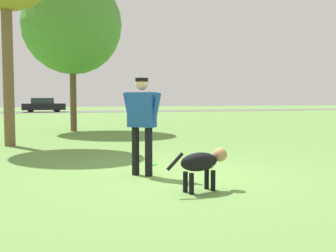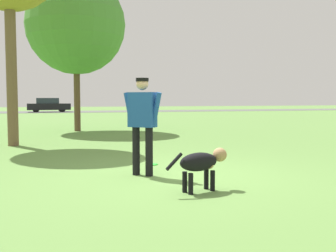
{
  "view_description": "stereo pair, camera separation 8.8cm",
  "coord_description": "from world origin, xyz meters",
  "px_view_note": "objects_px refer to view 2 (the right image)",
  "views": [
    {
      "loc": [
        -2.09,
        -6.4,
        1.33
      ],
      "look_at": [
        -0.25,
        -0.55,
        0.9
      ],
      "focal_mm": 42.0,
      "sensor_mm": 36.0,
      "label": 1
    },
    {
      "loc": [
        -2.01,
        -6.42,
        1.33
      ],
      "look_at": [
        -0.25,
        -0.55,
        0.9
      ],
      "focal_mm": 42.0,
      "sensor_mm": 36.0,
      "label": 2
    }
  ],
  "objects_px": {
    "person": "(142,117)",
    "tree_mid_center": "(76,25)",
    "dog": "(202,163)",
    "parked_car_black": "(49,105)",
    "frisbee": "(152,164)"
  },
  "relations": [
    {
      "from": "tree_mid_center",
      "to": "parked_car_black",
      "type": "distance_m",
      "value": 24.74
    },
    {
      "from": "frisbee",
      "to": "tree_mid_center",
      "type": "bearing_deg",
      "value": 95.67
    },
    {
      "from": "person",
      "to": "dog",
      "type": "relative_size",
      "value": 1.62
    },
    {
      "from": "dog",
      "to": "tree_mid_center",
      "type": "bearing_deg",
      "value": 79.56
    },
    {
      "from": "dog",
      "to": "parked_car_black",
      "type": "bearing_deg",
      "value": 78.02
    },
    {
      "from": "frisbee",
      "to": "parked_car_black",
      "type": "distance_m",
      "value": 33.39
    },
    {
      "from": "dog",
      "to": "parked_car_black",
      "type": "height_order",
      "value": "parked_car_black"
    },
    {
      "from": "tree_mid_center",
      "to": "parked_car_black",
      "type": "height_order",
      "value": "tree_mid_center"
    },
    {
      "from": "person",
      "to": "parked_car_black",
      "type": "distance_m",
      "value": 34.39
    },
    {
      "from": "person",
      "to": "parked_car_black",
      "type": "bearing_deg",
      "value": 134.99
    },
    {
      "from": "person",
      "to": "tree_mid_center",
      "type": "relative_size",
      "value": 0.27
    },
    {
      "from": "dog",
      "to": "tree_mid_center",
      "type": "relative_size",
      "value": 0.16
    },
    {
      "from": "person",
      "to": "frisbee",
      "type": "bearing_deg",
      "value": 109.44
    },
    {
      "from": "parked_car_black",
      "to": "tree_mid_center",
      "type": "bearing_deg",
      "value": -89.34
    },
    {
      "from": "dog",
      "to": "parked_car_black",
      "type": "relative_size",
      "value": 0.25
    }
  ]
}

